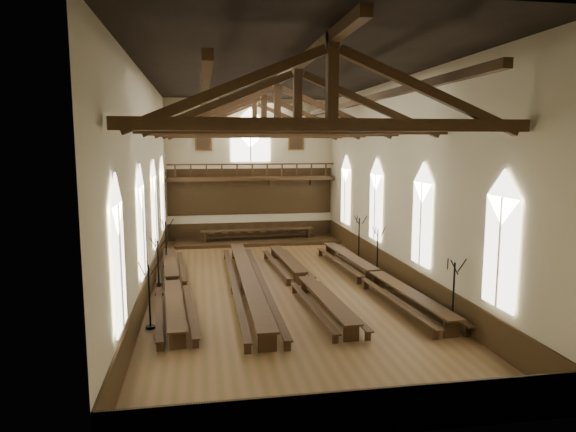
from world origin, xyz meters
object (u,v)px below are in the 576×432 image
at_px(high_table, 257,231).
at_px(candelabrum_left_mid, 159,278).
at_px(candelabrum_right_near, 453,308).
at_px(candelabrum_left_near, 150,308).
at_px(candelabrum_left_far, 166,253).
at_px(refectory_row_a, 172,282).
at_px(refectory_row_c, 303,278).
at_px(refectory_row_b, 248,280).
at_px(candelabrum_right_far, 359,247).
at_px(dais, 258,241).
at_px(refectory_row_d, 375,275).
at_px(candelabrum_right_mid, 377,260).

bearing_deg(high_table, candelabrum_left_mid, -116.27).
bearing_deg(candelabrum_left_mid, candelabrum_right_near, -29.76).
distance_m(candelabrum_left_near, candelabrum_left_far, 9.74).
height_order(refectory_row_a, refectory_row_c, refectory_row_a).
distance_m(refectory_row_b, candelabrum_right_far, 8.80).
bearing_deg(high_table, dais, -84.64).
relative_size(refectory_row_a, refectory_row_c, 1.00).
xyz_separation_m(high_table, candelabrum_right_near, (5.27, -18.15, -0.01)).
relative_size(refectory_row_a, candelabrum_left_mid, 5.28).
bearing_deg(candelabrum_left_mid, high_table, 63.73).
xyz_separation_m(refectory_row_c, candelabrum_left_near, (-6.70, -4.21, 0.27)).
relative_size(refectory_row_b, refectory_row_d, 1.02).
distance_m(refectory_row_a, candelabrum_left_near, 4.58).
relative_size(high_table, candelabrum_right_mid, 3.09).
relative_size(candelabrum_left_near, candelabrum_right_near, 0.96).
bearing_deg(dais, refectory_row_a, -114.51).
height_order(refectory_row_a, candelabrum_left_mid, candelabrum_left_mid).
bearing_deg(refectory_row_d, refectory_row_c, 178.88).
relative_size(dais, high_table, 1.44).
height_order(refectory_row_c, dais, refectory_row_c).
xyz_separation_m(refectory_row_c, candelabrum_right_near, (4.40, -6.25, 0.30)).
relative_size(refectory_row_b, candelabrum_right_far, 5.52).
bearing_deg(refectory_row_b, refectory_row_d, -0.28).
xyz_separation_m(candelabrum_left_far, candelabrum_right_mid, (11.10, -3.50, -0.06)).
bearing_deg(candelabrum_right_mid, refectory_row_b, -163.62).
bearing_deg(refectory_row_a, refectory_row_d, -2.38).
bearing_deg(refectory_row_d, candelabrum_right_mid, 67.62).
height_order(refectory_row_a, dais, refectory_row_a).
bearing_deg(dais, candelabrum_left_mid, -116.27).
height_order(candelabrum_right_near, candelabrum_right_far, candelabrum_right_near).
distance_m(candelabrum_left_mid, candelabrum_right_near, 12.79).
bearing_deg(refectory_row_b, candelabrum_right_near, -41.44).
xyz_separation_m(candelabrum_left_near, candelabrum_right_far, (11.10, 9.45, 0.03)).
bearing_deg(candelabrum_left_far, dais, 47.54).
distance_m(refectory_row_a, refectory_row_d, 9.69).
bearing_deg(candelabrum_left_near, refectory_row_d, 22.02).
xyz_separation_m(refectory_row_a, candelabrum_left_near, (-0.55, -4.54, 0.26)).
xyz_separation_m(refectory_row_a, candelabrum_right_mid, (10.55, 1.70, 0.25)).
bearing_deg(dais, candelabrum_right_far, -51.63).
bearing_deg(candelabrum_right_far, dais, 128.37).
distance_m(refectory_row_a, refectory_row_b, 3.53).
xyz_separation_m(high_table, candelabrum_left_near, (-5.83, -16.11, -0.05)).
height_order(dais, high_table, high_table).
height_order(candelabrum_left_far, candelabrum_right_far, candelabrum_left_far).
xyz_separation_m(high_table, candelabrum_left_mid, (-5.83, -11.81, -0.02)).
bearing_deg(refectory_row_c, refectory_row_b, -179.16).
bearing_deg(refectory_row_a, refectory_row_b, -6.05).
distance_m(candelabrum_left_near, candelabrum_left_mid, 4.30).
height_order(refectory_row_b, candelabrum_right_far, candelabrum_right_far).
distance_m(refectory_row_c, dais, 11.94).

